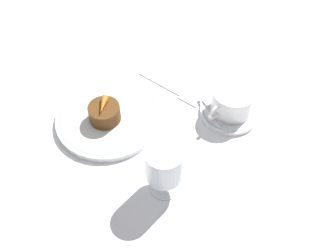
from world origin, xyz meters
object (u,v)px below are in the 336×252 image
Objects in this scene: coffee_cup at (232,100)px; fork at (175,92)px; wine_glass at (164,166)px; dinner_plate at (108,117)px; dessert_cake at (103,114)px.

coffee_cup is 0.68× the size of fork.
dinner_plate is at bearing -94.92° from wine_glass.
dinner_plate reaches higher than fork.
coffee_cup is at bearing 143.30° from dinner_plate.
fork is (0.05, -0.13, -0.04)m from coffee_cup.
wine_glass is at bearing 85.08° from dinner_plate.
wine_glass is 0.26m from fork.
coffee_cup is 1.73× the size of dessert_cake.
coffee_cup reaches higher than dinner_plate.
dinner_plate is at bearing -164.00° from dessert_cake.
dinner_plate is at bearing -36.70° from coffee_cup.
dinner_plate is at bearing -11.92° from fork.
wine_glass is at bearing 11.55° from coffee_cup.
coffee_cup is at bearing -168.45° from wine_glass.
coffee_cup is 0.98× the size of wine_glass.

